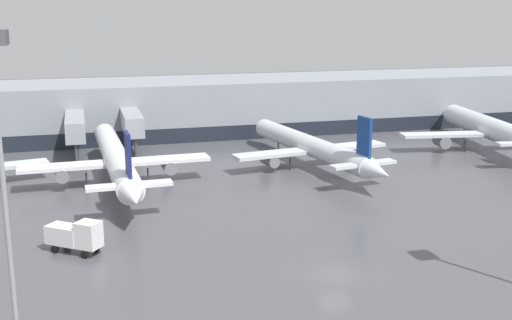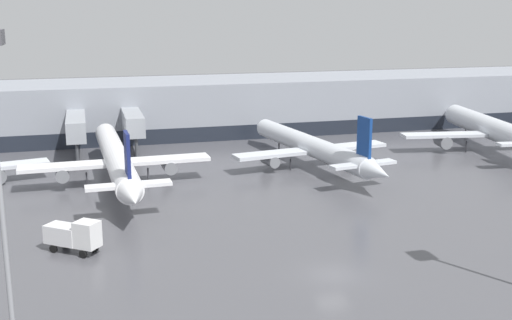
% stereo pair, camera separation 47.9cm
% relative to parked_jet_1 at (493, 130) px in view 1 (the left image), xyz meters
% --- Properties ---
extents(ground_plane, '(320.00, 320.00, 0.00)m').
position_rel_parked_jet_1_xyz_m(ground_plane, '(-40.04, -36.40, -3.12)').
color(ground_plane, '#4C4C51').
extents(terminal_building, '(160.00, 28.56, 9.00)m').
position_rel_parked_jet_1_xyz_m(terminal_building, '(-40.16, 25.48, 1.37)').
color(terminal_building, gray).
rests_on(terminal_building, ground_plane).
extents(parked_jet_1, '(28.00, 35.42, 9.53)m').
position_rel_parked_jet_1_xyz_m(parked_jet_1, '(0.00, 0.00, 0.00)').
color(parked_jet_1, silver).
rests_on(parked_jet_1, ground_plane).
extents(parked_jet_2, '(22.50, 38.59, 8.93)m').
position_rel_parked_jet_1_xyz_m(parked_jet_2, '(-55.14, -4.73, 0.11)').
color(parked_jet_2, white).
rests_on(parked_jet_2, ground_plane).
extents(parked_jet_4, '(22.16, 35.15, 8.61)m').
position_rel_parked_jet_1_xyz_m(parked_jet_4, '(-29.48, -2.28, -0.39)').
color(parked_jet_4, silver).
rests_on(parked_jet_4, ground_plane).
extents(service_truck_0, '(5.02, 4.48, 2.99)m').
position_rel_parked_jet_1_xyz_m(service_truck_0, '(-59.97, -26.05, -1.50)').
color(service_truck_0, silver).
rests_on(service_truck_0, ground_plane).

